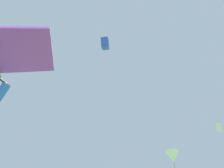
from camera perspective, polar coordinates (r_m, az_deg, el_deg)
distant_kite_white_mid_left at (r=35.23m, az=29.08°, el=-11.14°), size 0.96×0.99×1.39m
distant_kite_white_low_right at (r=20.44m, az=17.54°, el=-19.80°), size 1.80×1.89×2.97m
distant_kite_blue_overhead_distant at (r=19.45m, az=-2.07°, el=11.86°), size 1.01×1.21×1.28m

